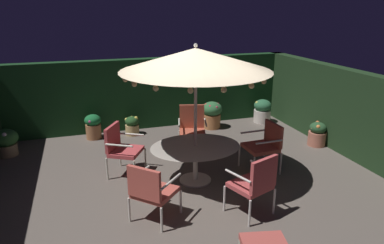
{
  "coord_description": "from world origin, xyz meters",
  "views": [
    {
      "loc": [
        -1.71,
        -5.33,
        3.11
      ],
      "look_at": [
        0.16,
        0.48,
        1.09
      ],
      "focal_mm": 32.84,
      "sensor_mm": 36.0,
      "label": 1
    }
  ],
  "objects_px": {
    "patio_umbrella": "(196,60)",
    "potted_plant_left_far": "(317,134)",
    "patio_chair_northeast": "(121,146)",
    "potted_plant_left_near": "(262,111)",
    "potted_plant_right_near": "(6,142)",
    "patio_chair_north": "(192,126)",
    "patio_chair_southeast": "(255,182)",
    "potted_plant_back_left": "(132,125)",
    "potted_plant_back_right": "(93,126)",
    "patio_dining_table": "(195,152)",
    "potted_plant_front_corner": "(212,114)",
    "patio_chair_south": "(265,143)",
    "patio_chair_east": "(151,189)"
  },
  "relations": [
    {
      "from": "patio_umbrella",
      "to": "potted_plant_left_far",
      "type": "xyz_separation_m",
      "value": [
        3.27,
        0.82,
        -1.98
      ]
    },
    {
      "from": "patio_chair_northeast",
      "to": "potted_plant_left_near",
      "type": "distance_m",
      "value": 4.63
    },
    {
      "from": "potted_plant_left_near",
      "to": "potted_plant_right_near",
      "type": "distance_m",
      "value": 6.45
    },
    {
      "from": "patio_chair_north",
      "to": "potted_plant_right_near",
      "type": "relative_size",
      "value": 1.72
    },
    {
      "from": "patio_chair_southeast",
      "to": "potted_plant_left_near",
      "type": "height_order",
      "value": "patio_chair_southeast"
    },
    {
      "from": "patio_chair_north",
      "to": "potted_plant_back_left",
      "type": "bearing_deg",
      "value": 128.04
    },
    {
      "from": "patio_chair_north",
      "to": "potted_plant_right_near",
      "type": "height_order",
      "value": "patio_chair_north"
    },
    {
      "from": "potted_plant_back_right",
      "to": "potted_plant_left_far",
      "type": "distance_m",
      "value": 5.37
    },
    {
      "from": "patio_chair_northeast",
      "to": "patio_umbrella",
      "type": "bearing_deg",
      "value": -29.91
    },
    {
      "from": "patio_chair_north",
      "to": "patio_chair_southeast",
      "type": "relative_size",
      "value": 1.01
    },
    {
      "from": "patio_dining_table",
      "to": "potted_plant_front_corner",
      "type": "xyz_separation_m",
      "value": [
        1.37,
        2.75,
        -0.19
      ]
    },
    {
      "from": "patio_chair_north",
      "to": "potted_plant_back_right",
      "type": "height_order",
      "value": "patio_chair_north"
    },
    {
      "from": "patio_umbrella",
      "to": "potted_plant_front_corner",
      "type": "xyz_separation_m",
      "value": [
        1.37,
        2.75,
        -1.87
      ]
    },
    {
      "from": "patio_chair_south",
      "to": "potted_plant_back_right",
      "type": "bearing_deg",
      "value": 137.92
    },
    {
      "from": "patio_chair_south",
      "to": "patio_dining_table",
      "type": "bearing_deg",
      "value": -178.22
    },
    {
      "from": "patio_chair_east",
      "to": "potted_plant_left_far",
      "type": "bearing_deg",
      "value": 23.22
    },
    {
      "from": "patio_chair_southeast",
      "to": "patio_umbrella",
      "type": "bearing_deg",
      "value": 110.32
    },
    {
      "from": "patio_chair_southeast",
      "to": "potted_plant_back_left",
      "type": "distance_m",
      "value": 4.42
    },
    {
      "from": "patio_chair_south",
      "to": "potted_plant_front_corner",
      "type": "distance_m",
      "value": 2.71
    },
    {
      "from": "potted_plant_back_right",
      "to": "potted_plant_left_near",
      "type": "bearing_deg",
      "value": -1.52
    },
    {
      "from": "potted_plant_back_right",
      "to": "potted_plant_left_near",
      "type": "relative_size",
      "value": 0.93
    },
    {
      "from": "patio_chair_north",
      "to": "patio_umbrella",
      "type": "bearing_deg",
      "value": -105.49
    },
    {
      "from": "patio_chair_north",
      "to": "patio_chair_northeast",
      "type": "xyz_separation_m",
      "value": [
        -1.65,
        -0.69,
        -0.01
      ]
    },
    {
      "from": "patio_chair_north",
      "to": "patio_chair_southeast",
      "type": "bearing_deg",
      "value": -87.62
    },
    {
      "from": "patio_chair_northeast",
      "to": "patio_chair_south",
      "type": "height_order",
      "value": "patio_chair_northeast"
    },
    {
      "from": "patio_chair_east",
      "to": "potted_plant_back_left",
      "type": "relative_size",
      "value": 1.95
    },
    {
      "from": "patio_dining_table",
      "to": "potted_plant_left_near",
      "type": "xyz_separation_m",
      "value": [
        2.89,
        2.76,
        -0.24
      ]
    },
    {
      "from": "patio_chair_northeast",
      "to": "patio_chair_southeast",
      "type": "distance_m",
      "value": 2.74
    },
    {
      "from": "patio_dining_table",
      "to": "potted_plant_front_corner",
      "type": "height_order",
      "value": "potted_plant_front_corner"
    },
    {
      "from": "patio_chair_east",
      "to": "potted_plant_left_near",
      "type": "distance_m",
      "value": 5.46
    },
    {
      "from": "patio_dining_table",
      "to": "potted_plant_back_left",
      "type": "distance_m",
      "value": 2.97
    },
    {
      "from": "potted_plant_left_far",
      "to": "potted_plant_back_right",
      "type": "bearing_deg",
      "value": 157.41
    },
    {
      "from": "patio_chair_northeast",
      "to": "potted_plant_left_near",
      "type": "bearing_deg",
      "value": 26.13
    },
    {
      "from": "potted_plant_front_corner",
      "to": "potted_plant_left_far",
      "type": "bearing_deg",
      "value": -45.43
    },
    {
      "from": "potted_plant_left_far",
      "to": "patio_chair_southeast",
      "type": "bearing_deg",
      "value": -141.68
    },
    {
      "from": "patio_chair_south",
      "to": "patio_chair_northeast",
      "type": "bearing_deg",
      "value": 165.93
    },
    {
      "from": "patio_chair_south",
      "to": "potted_plant_right_near",
      "type": "relative_size",
      "value": 1.6
    },
    {
      "from": "potted_plant_back_right",
      "to": "potted_plant_left_near",
      "type": "height_order",
      "value": "potted_plant_left_near"
    },
    {
      "from": "patio_umbrella",
      "to": "potted_plant_right_near",
      "type": "xyz_separation_m",
      "value": [
        -3.55,
        2.37,
        -1.94
      ]
    },
    {
      "from": "patio_chair_northeast",
      "to": "potted_plant_back_right",
      "type": "distance_m",
      "value": 2.21
    },
    {
      "from": "patio_chair_northeast",
      "to": "patio_chair_southeast",
      "type": "xyz_separation_m",
      "value": [
        1.77,
        -2.09,
        0.01
      ]
    },
    {
      "from": "patio_dining_table",
      "to": "potted_plant_back_left",
      "type": "height_order",
      "value": "patio_dining_table"
    },
    {
      "from": "patio_umbrella",
      "to": "potted_plant_front_corner",
      "type": "bearing_deg",
      "value": 63.45
    },
    {
      "from": "patio_chair_north",
      "to": "potted_plant_right_near",
      "type": "xyz_separation_m",
      "value": [
        -3.94,
        0.96,
        -0.25
      ]
    },
    {
      "from": "patio_chair_south",
      "to": "potted_plant_right_near",
      "type": "xyz_separation_m",
      "value": [
        -5.0,
        2.33,
        -0.24
      ]
    },
    {
      "from": "potted_plant_back_right",
      "to": "potted_plant_right_near",
      "type": "relative_size",
      "value": 1.02
    },
    {
      "from": "patio_umbrella",
      "to": "patio_chair_southeast",
      "type": "relative_size",
      "value": 2.55
    },
    {
      "from": "patio_dining_table",
      "to": "patio_chair_east",
      "type": "distance_m",
      "value": 1.46
    },
    {
      "from": "patio_chair_north",
      "to": "potted_plant_back_right",
      "type": "bearing_deg",
      "value": 144.72
    },
    {
      "from": "patio_dining_table",
      "to": "potted_plant_back_left",
      "type": "relative_size",
      "value": 3.42
    }
  ]
}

